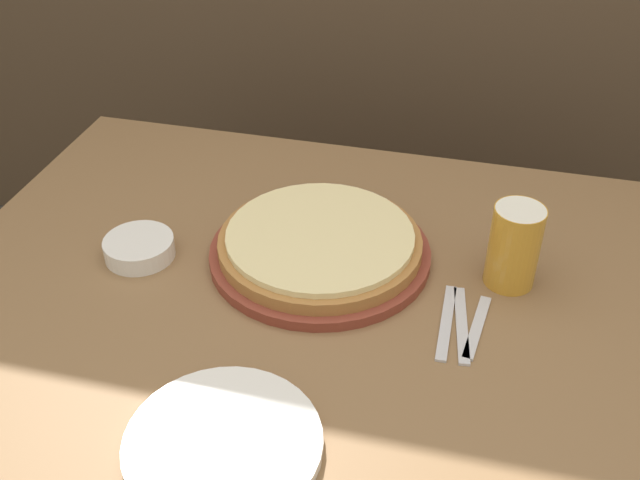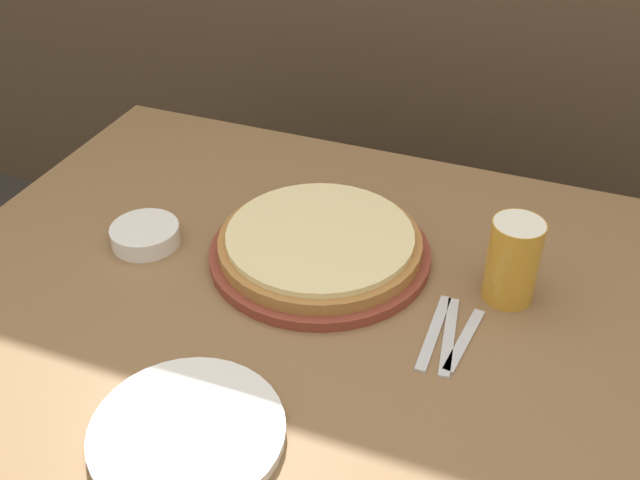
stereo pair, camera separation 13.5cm
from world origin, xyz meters
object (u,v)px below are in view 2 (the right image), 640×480
Objects in this scene: dinner_plate at (187,432)px; side_bowl at (145,235)px; beer_glass at (513,258)px; pizza_on_board at (320,246)px; fork at (434,332)px; dinner_knife at (449,336)px; spoon at (464,340)px.

side_bowl is (-0.30, 0.37, 0.01)m from dinner_plate.
beer_glass is 0.67m from side_bowl.
pizza_on_board is at bearing -177.33° from beer_glass.
pizza_on_board is at bearing 153.57° from fork.
dinner_knife is (0.59, -0.05, -0.02)m from side_bowl.
fork is 0.05m from spoon.
beer_glass is at bearing 7.84° from side_bowl.
beer_glass reaches higher than spoon.
dinner_plate is 1.48× the size of dinner_knife.
pizza_on_board reaches higher than dinner_knife.
dinner_knife is (-0.07, -0.14, -0.08)m from beer_glass.
beer_glass reaches higher than dinner_knife.
pizza_on_board is at bearing 87.09° from dinner_plate.
dinner_knife is 0.03m from spoon.
fork is 0.02m from dinner_knife.
side_bowl is 0.57m from fork.
pizza_on_board is at bearing 13.12° from side_bowl.
fork is (0.24, -0.12, -0.02)m from pizza_on_board.
dinner_plate reaches higher than dinner_knife.
pizza_on_board is 2.18× the size of dinner_knife.
dinner_knife is at bearing 48.26° from dinner_plate.
dinner_knife is at bearing 0.00° from fork.
pizza_on_board reaches higher than dinner_plate.
fork and spoon have the same top height.
beer_glass is at bearing 63.69° from dinner_knife.
beer_glass is 0.96× the size of spoon.
beer_glass is 0.17m from dinner_knife.
spoon is (0.29, -0.12, -0.02)m from pizza_on_board.
dinner_plate reaches higher than fork.
pizza_on_board is 0.34m from beer_glass.
spoon is at bearing 45.91° from dinner_plate.
dinner_knife is at bearing -4.49° from side_bowl.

